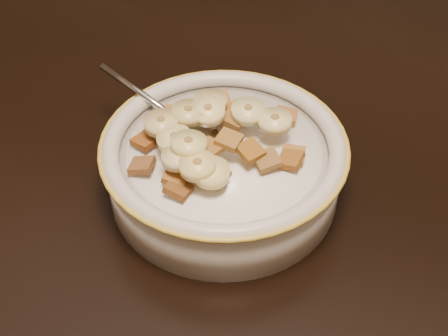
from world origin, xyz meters
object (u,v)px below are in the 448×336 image
(cereal_bowl, at_px, (224,171))
(spoon, at_px, (195,132))
(table, at_px, (77,129))
(chair, at_px, (196,6))

(cereal_bowl, xyz_separation_m, spoon, (-0.03, 0.01, 0.03))
(table, bearing_deg, cereal_bowl, -16.13)
(table, xyz_separation_m, spoon, (0.16, -0.05, 0.08))
(cereal_bowl, bearing_deg, spoon, 156.90)
(table, bearing_deg, spoon, -15.23)
(chair, distance_m, spoon, 0.84)
(table, height_order, cereal_bowl, cereal_bowl)
(chair, relative_size, cereal_bowl, 4.57)
(table, xyz_separation_m, chair, (-0.09, 0.69, -0.24))
(table, height_order, chair, chair)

